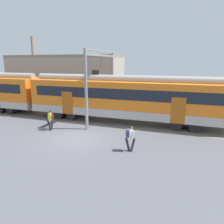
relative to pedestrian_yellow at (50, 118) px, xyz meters
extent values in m
plane|color=#515156|center=(2.93, -1.09, -0.99)|extent=(160.00, 160.00, 0.00)
cube|color=slate|center=(-6.16, 4.41, -0.98)|extent=(80.00, 4.40, 0.01)
cube|color=#B2ADA8|center=(4.84, 4.41, 0.06)|extent=(18.00, 3.06, 0.70)
cube|color=orange|center=(4.84, 4.41, 1.61)|extent=(18.00, 3.00, 2.40)
cube|color=black|center=(4.84, 2.89, 1.81)|extent=(16.56, 0.03, 0.90)
cube|color=#AC5413|center=(9.79, 2.89, 0.76)|extent=(1.10, 0.04, 2.10)
cube|color=#AC5413|center=(-0.11, 2.89, 0.76)|extent=(1.10, 0.04, 2.10)
cylinder|color=gray|center=(4.84, 4.41, 2.99)|extent=(17.64, 0.70, 0.70)
cube|color=black|center=(2.14, 4.41, 3.54)|extent=(0.70, 0.12, 0.40)
cylinder|color=black|center=(11.12, 4.41, -0.54)|extent=(0.90, 2.40, 0.90)
cylinder|color=black|center=(9.72, 4.41, -0.54)|extent=(0.90, 2.40, 0.90)
cylinder|color=black|center=(-0.04, 4.41, -0.54)|extent=(0.90, 2.40, 0.90)
cylinder|color=black|center=(-1.44, 4.41, -0.54)|extent=(0.90, 2.40, 0.90)
cylinder|color=black|center=(-7.48, 4.41, -0.54)|extent=(0.90, 2.40, 0.90)
cylinder|color=black|center=(-8.88, 4.41, -0.54)|extent=(0.90, 2.40, 0.90)
cylinder|color=#28282D|center=(-0.18, 0.03, -0.56)|extent=(0.38, 0.26, 0.87)
cylinder|color=#28282D|center=(0.14, -0.04, -0.56)|extent=(0.38, 0.26, 0.87)
cube|color=gold|center=(-0.02, -0.01, 0.15)|extent=(0.35, 0.42, 0.56)
cylinder|color=gold|center=(0.13, -0.19, 0.10)|extent=(0.26, 0.17, 0.52)
cylinder|color=gold|center=(-0.17, 0.17, 0.10)|extent=(0.26, 0.17, 0.52)
sphere|color=brown|center=(-0.04, -0.02, 0.54)|extent=(0.22, 0.22, 0.22)
sphere|color=black|center=(-0.02, -0.01, 0.57)|extent=(0.20, 0.20, 0.20)
cube|color=maroon|center=(0.15, 0.06, 0.17)|extent=(0.25, 0.32, 0.40)
cylinder|color=#28282D|center=(7.42, -2.00, -0.56)|extent=(0.38, 0.32, 0.87)
cylinder|color=#28282D|center=(7.09, -2.00, -0.56)|extent=(0.38, 0.32, 0.87)
cube|color=silver|center=(7.25, -2.00, 0.15)|extent=(0.40, 0.43, 0.56)
cylinder|color=silver|center=(7.07, -1.86, 0.10)|extent=(0.26, 0.21, 0.52)
cylinder|color=silver|center=(7.44, -2.14, 0.10)|extent=(0.26, 0.21, 0.52)
sphere|color=brown|center=(7.27, -1.99, 0.54)|extent=(0.22, 0.22, 0.22)
sphere|color=black|center=(7.25, -2.00, 0.57)|extent=(0.20, 0.20, 0.20)
cube|color=navy|center=(7.10, -2.10, 0.17)|extent=(0.29, 0.32, 0.40)
cylinder|color=gray|center=(2.69, 1.21, 2.26)|extent=(0.24, 0.24, 6.50)
cylinder|color=gray|center=(2.69, 7.61, 2.26)|extent=(0.24, 0.24, 6.50)
cube|color=gray|center=(2.69, 4.41, 5.46)|extent=(0.20, 6.40, 0.16)
cube|color=gray|center=(2.69, 4.41, 5.06)|extent=(0.20, 6.40, 0.16)
cylinder|color=black|center=(2.69, 4.41, 4.46)|extent=(0.03, 0.03, 1.00)
cube|color=gray|center=(-7.10, 13.75, 2.01)|extent=(17.12, 5.00, 6.00)
cube|color=gray|center=(-7.10, 13.75, 5.21)|extent=(17.12, 5.00, 0.40)
cylinder|color=#8C6656|center=(-12.24, 13.75, 6.61)|extent=(0.50, 0.50, 3.20)
camera|label=1|loc=(10.48, -14.50, 4.52)|focal=35.00mm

